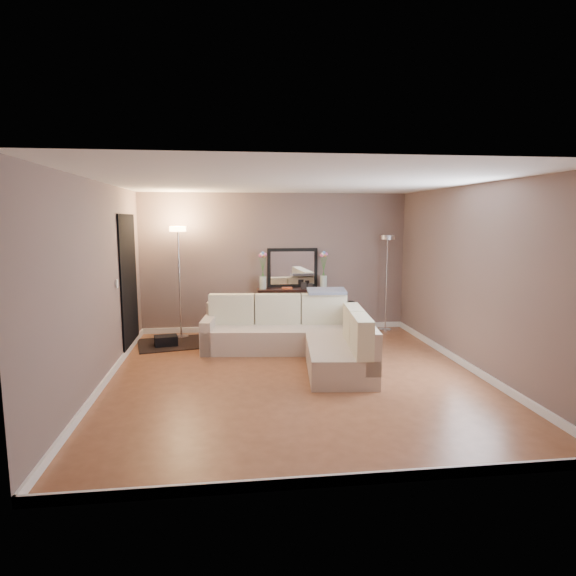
{
  "coord_description": "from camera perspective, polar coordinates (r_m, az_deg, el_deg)",
  "views": [
    {
      "loc": [
        -0.88,
        -6.26,
        2.14
      ],
      "look_at": [
        0.0,
        0.8,
        1.1
      ],
      "focal_mm": 30.0,
      "sensor_mm": 36.0,
      "label": 1
    }
  ],
  "objects": [
    {
      "name": "switch_plate",
      "position": [
        7.34,
        -19.63,
        0.48
      ],
      "size": [
        0.02,
        0.08,
        0.12
      ],
      "primitive_type": "cube",
      "color": "white",
      "rests_on": "ground"
    },
    {
      "name": "wall_front",
      "position": [
        3.7,
        6.87,
        -4.82
      ],
      "size": [
        5.0,
        0.02,
        2.6
      ],
      "primitive_type": "cube",
      "color": "#746059",
      "rests_on": "ground"
    },
    {
      "name": "baseboard_back",
      "position": [
        9.27,
        -1.49,
        -4.72
      ],
      "size": [
        5.0,
        0.03,
        0.1
      ],
      "primitive_type": "cube",
      "color": "white",
      "rests_on": "ground"
    },
    {
      "name": "flower_vase_left",
      "position": [
        8.91,
        -2.99,
        1.73
      ],
      "size": [
        0.15,
        0.13,
        0.71
      ],
      "color": "silver",
      "rests_on": "console_table"
    },
    {
      "name": "throw_blanket",
      "position": [
        8.04,
        4.6,
        -0.35
      ],
      "size": [
        0.66,
        0.41,
        0.08
      ],
      "primitive_type": "cube",
      "rotation": [
        0.1,
        0.0,
        -0.06
      ],
      "color": "#7E87A2",
      "rests_on": "sectional_sofa"
    },
    {
      "name": "console_table",
      "position": [
        9.05,
        0.12,
        -2.33
      ],
      "size": [
        1.35,
        0.38,
        0.83
      ],
      "color": "black",
      "rests_on": "floor"
    },
    {
      "name": "flower_vase_right",
      "position": [
        9.05,
        4.25,
        1.81
      ],
      "size": [
        0.15,
        0.13,
        0.71
      ],
      "color": "silver",
      "rests_on": "console_table"
    },
    {
      "name": "floor",
      "position": [
        6.67,
        0.87,
        -10.43
      ],
      "size": [
        5.0,
        5.5,
        0.01
      ],
      "primitive_type": "cube",
      "color": "brown",
      "rests_on": "ground"
    },
    {
      "name": "baseboard_left",
      "position": [
        6.79,
        -20.75,
        -10.16
      ],
      "size": [
        0.03,
        5.5,
        0.1
      ],
      "primitive_type": "cube",
      "color": "white",
      "rests_on": "ground"
    },
    {
      "name": "floor_lamp_unlit",
      "position": [
        9.23,
        11.65,
        2.83
      ],
      "size": [
        0.32,
        0.32,
        1.82
      ],
      "color": "silver",
      "rests_on": "floor"
    },
    {
      "name": "floor_lamp_lit",
      "position": [
        8.67,
        -12.82,
        3.27
      ],
      "size": [
        0.33,
        0.33,
        1.99
      ],
      "color": "silver",
      "rests_on": "floor"
    },
    {
      "name": "sectional_sofa",
      "position": [
        7.52,
        1.62,
        -5.63
      ],
      "size": [
        2.59,
        2.67,
        0.88
      ],
      "color": "beige",
      "rests_on": "floor"
    },
    {
      "name": "wall_right",
      "position": [
        7.17,
        21.19,
        1.03
      ],
      "size": [
        0.02,
        5.5,
        2.6
      ],
      "primitive_type": "cube",
      "color": "#746059",
      "rests_on": "ground"
    },
    {
      "name": "table_decor",
      "position": [
        8.96,
        0.66,
        0.05
      ],
      "size": [
        0.57,
        0.13,
        0.13
      ],
      "color": "#E45728",
      "rests_on": "console_table"
    },
    {
      "name": "baseboard_front",
      "position": [
        4.19,
        6.47,
        -21.65
      ],
      "size": [
        5.0,
        0.03,
        0.1
      ],
      "primitive_type": "cube",
      "color": "white",
      "rests_on": "ground"
    },
    {
      "name": "black_bag",
      "position": [
        8.39,
        -14.25,
        -6.29
      ],
      "size": [
        0.41,
        0.33,
        0.24
      ],
      "primitive_type": "cube",
      "rotation": [
        0.0,
        0.0,
        0.21
      ],
      "color": "black",
      "rests_on": "charcoal_rug"
    },
    {
      "name": "wall_back",
      "position": [
        9.1,
        -1.53,
        3.01
      ],
      "size": [
        5.0,
        0.02,
        2.6
      ],
      "primitive_type": "cube",
      "color": "#746059",
      "rests_on": "ground"
    },
    {
      "name": "wall_left",
      "position": [
        6.52,
        -21.52,
        0.34
      ],
      "size": [
        0.02,
        5.5,
        2.6
      ],
      "primitive_type": "cube",
      "color": "#746059",
      "rests_on": "ground"
    },
    {
      "name": "ceiling",
      "position": [
        6.34,
        0.92,
        12.53
      ],
      "size": [
        5.0,
        5.5,
        0.01
      ],
      "primitive_type": "cube",
      "color": "white",
      "rests_on": "ground"
    },
    {
      "name": "leaning_mirror",
      "position": [
        9.12,
        0.52,
        2.41
      ],
      "size": [
        0.96,
        0.06,
        0.75
      ],
      "color": "black",
      "rests_on": "console_table"
    },
    {
      "name": "baseboard_right",
      "position": [
        7.41,
        20.51,
        -8.61
      ],
      "size": [
        0.03,
        5.5,
        0.1
      ],
      "primitive_type": "cube",
      "color": "white",
      "rests_on": "ground"
    },
    {
      "name": "charcoal_rug",
      "position": [
        8.52,
        -12.95,
        -6.38
      ],
      "size": [
        1.48,
        1.23,
        0.02
      ],
      "primitive_type": "cube",
      "rotation": [
        0.0,
        0.0,
        0.21
      ],
      "color": "black",
      "rests_on": "floor"
    },
    {
      "name": "doorway",
      "position": [
        8.18,
        -18.33,
        0.59
      ],
      "size": [
        0.02,
        1.2,
        2.2
      ],
      "primitive_type": "cube",
      "color": "black",
      "rests_on": "ground"
    }
  ]
}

